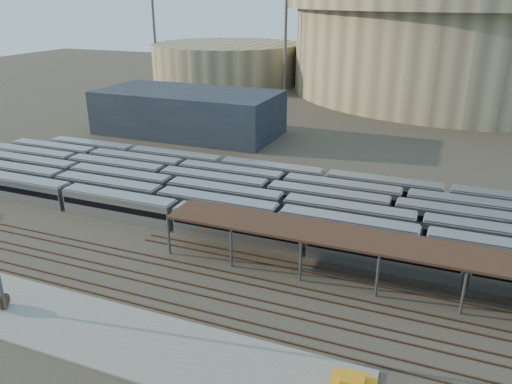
{
  "coord_description": "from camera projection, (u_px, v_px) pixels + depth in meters",
  "views": [
    {
      "loc": [
        22.95,
        -46.4,
        30.27
      ],
      "look_at": [
        -0.58,
        12.0,
        5.57
      ],
      "focal_mm": 35.0,
      "sensor_mm": 36.0,
      "label": 1
    }
  ],
  "objects": [
    {
      "name": "stadium",
      "position": [
        472.0,
        41.0,
        165.28
      ],
      "size": [
        124.0,
        124.0,
        32.5
      ],
      "color": "#9B8D69",
      "rests_on": "ground"
    },
    {
      "name": "apron",
      "position": [
        108.0,
        334.0,
        47.86
      ],
      "size": [
        50.0,
        9.0,
        0.2
      ],
      "primitive_type": "cube",
      "color": "gray",
      "rests_on": "ground"
    },
    {
      "name": "cable_reel_east",
      "position": [
        0.0,
        300.0,
        51.48
      ],
      "size": [
        1.06,
        1.75,
        1.68
      ],
      "primitive_type": "cylinder",
      "rotation": [
        0.0,
        1.57,
        0.08
      ],
      "color": "brown",
      "rests_on": "apron"
    },
    {
      "name": "subway_trains",
      "position": [
        291.0,
        204.0,
        73.6
      ],
      "size": [
        121.88,
        23.9,
        3.6
      ],
      "color": "#A4A4A9",
      "rests_on": "ground"
    },
    {
      "name": "service_building",
      "position": [
        188.0,
        112.0,
        116.95
      ],
      "size": [
        42.0,
        20.0,
        10.0
      ],
      "primitive_type": "cube",
      "color": "#1E232D",
      "rests_on": "ground"
    },
    {
      "name": "floodlight_0",
      "position": [
        286.0,
        29.0,
        156.98
      ],
      "size": [
        4.0,
        1.0,
        38.4
      ],
      "color": "#505155",
      "rests_on": "ground"
    },
    {
      "name": "floodlight_3",
      "position": [
        376.0,
        23.0,
        193.2
      ],
      "size": [
        4.0,
        1.0,
        38.4
      ],
      "color": "#505155",
      "rests_on": "ground"
    },
    {
      "name": "floodlight_1",
      "position": [
        154.0,
        25.0,
        184.75
      ],
      "size": [
        4.0,
        1.0,
        38.4
      ],
      "color": "#505155",
      "rests_on": "ground"
    },
    {
      "name": "ground",
      "position": [
        223.0,
        271.0,
        59.11
      ],
      "size": [
        420.0,
        420.0,
        0.0
      ],
      "primitive_type": "plane",
      "color": "#383026",
      "rests_on": "ground"
    },
    {
      "name": "empty_tracks",
      "position": [
        203.0,
        291.0,
        54.76
      ],
      "size": [
        170.0,
        9.62,
        0.18
      ],
      "color": "#4C3323",
      "rests_on": "ground"
    },
    {
      "name": "inspection_shed",
      "position": [
        424.0,
        251.0,
        53.09
      ],
      "size": [
        60.3,
        6.0,
        5.3
      ],
      "color": "#505155",
      "rests_on": "ground"
    },
    {
      "name": "secondary_arena",
      "position": [
        227.0,
        62.0,
        189.67
      ],
      "size": [
        56.0,
        56.0,
        14.0
      ],
      "primitive_type": "cylinder",
      "color": "#9B8D69",
      "rests_on": "ground"
    }
  ]
}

